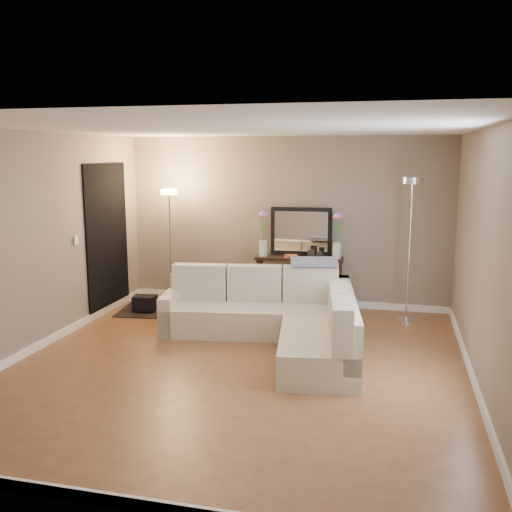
% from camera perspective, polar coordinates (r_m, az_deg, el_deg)
% --- Properties ---
extents(floor, '(5.00, 5.50, 0.01)m').
position_cam_1_polar(floor, '(6.52, -1.70, -10.83)').
color(floor, brown).
rests_on(floor, ground).
extents(ceiling, '(5.00, 5.50, 0.01)m').
position_cam_1_polar(ceiling, '(6.09, -1.83, 12.75)').
color(ceiling, white).
rests_on(ceiling, ground).
extents(wall_back, '(5.00, 0.02, 2.60)m').
position_cam_1_polar(wall_back, '(8.84, 3.03, 3.45)').
color(wall_back, gray).
rests_on(wall_back, ground).
extents(wall_front, '(5.00, 0.02, 2.60)m').
position_cam_1_polar(wall_front, '(3.65, -13.48, -6.48)').
color(wall_front, gray).
rests_on(wall_front, ground).
extents(wall_left, '(0.02, 5.50, 2.60)m').
position_cam_1_polar(wall_left, '(7.25, -21.25, 1.30)').
color(wall_left, gray).
rests_on(wall_left, ground).
extents(wall_right, '(0.02, 5.50, 2.60)m').
position_cam_1_polar(wall_right, '(6.02, 21.93, -0.43)').
color(wall_right, gray).
rests_on(wall_right, ground).
extents(baseboard_back, '(5.00, 0.03, 0.10)m').
position_cam_1_polar(baseboard_back, '(9.04, 2.92, -4.45)').
color(baseboard_back, white).
rests_on(baseboard_back, ground).
extents(baseboard_front, '(5.00, 0.03, 0.10)m').
position_cam_1_polar(baseboard_front, '(4.20, -12.55, -22.96)').
color(baseboard_front, white).
rests_on(baseboard_front, ground).
extents(baseboard_left, '(0.03, 5.50, 0.10)m').
position_cam_1_polar(baseboard_left, '(7.52, -20.48, -8.15)').
color(baseboard_left, white).
rests_on(baseboard_left, ground).
extents(baseboard_right, '(0.03, 5.50, 0.10)m').
position_cam_1_polar(baseboard_right, '(6.35, 20.95, -11.58)').
color(baseboard_right, white).
rests_on(baseboard_right, ground).
extents(doorway, '(0.02, 1.20, 2.20)m').
position_cam_1_polar(doorway, '(8.70, -14.63, 1.70)').
color(doorway, black).
rests_on(doorway, ground).
extents(switch_plate, '(0.02, 0.08, 0.12)m').
position_cam_1_polar(switch_plate, '(7.95, -17.55, 1.52)').
color(switch_plate, white).
rests_on(switch_plate, ground).
extents(sectional_sofa, '(2.75, 2.43, 0.86)m').
position_cam_1_polar(sectional_sofa, '(7.17, 2.32, -6.15)').
color(sectional_sofa, beige).
rests_on(sectional_sofa, floor).
extents(throw_blanket, '(0.67, 0.47, 0.08)m').
position_cam_1_polar(throw_blanket, '(7.60, 5.83, -0.58)').
color(throw_blanket, slate).
rests_on(throw_blanket, sectional_sofa).
extents(console_table, '(1.32, 0.40, 0.81)m').
position_cam_1_polar(console_table, '(8.64, 3.79, -2.39)').
color(console_table, black).
rests_on(console_table, floor).
extents(leaning_mirror, '(0.93, 0.08, 0.73)m').
position_cam_1_polar(leaning_mirror, '(8.67, 4.53, 2.49)').
color(leaning_mirror, black).
rests_on(leaning_mirror, console_table).
extents(table_decor, '(0.56, 0.13, 0.13)m').
position_cam_1_polar(table_decor, '(8.52, 4.31, 0.05)').
color(table_decor, '#E55B28').
rests_on(table_decor, console_table).
extents(flower_vase_left, '(0.15, 0.13, 0.69)m').
position_cam_1_polar(flower_vase_left, '(8.60, 0.72, 1.92)').
color(flower_vase_left, silver).
rests_on(flower_vase_left, console_table).
extents(flower_vase_right, '(0.15, 0.13, 0.69)m').
position_cam_1_polar(flower_vase_right, '(8.46, 8.11, 1.69)').
color(flower_vase_right, silver).
rests_on(flower_vase_right, console_table).
extents(floor_lamp_lit, '(0.29, 0.29, 1.80)m').
position_cam_1_polar(floor_lamp_lit, '(8.82, -8.59, 3.17)').
color(floor_lamp_lit, silver).
rests_on(floor_lamp_lit, floor).
extents(floor_lamp_unlit, '(0.30, 0.30, 2.02)m').
position_cam_1_polar(floor_lamp_unlit, '(8.11, 15.21, 3.42)').
color(floor_lamp_unlit, silver).
rests_on(floor_lamp_unlit, floor).
extents(charcoal_rug, '(1.28, 1.03, 0.02)m').
position_cam_1_polar(charcoal_rug, '(8.76, -9.57, -5.35)').
color(charcoal_rug, black).
rests_on(charcoal_rug, floor).
extents(black_bag, '(0.36, 0.28, 0.22)m').
position_cam_1_polar(black_bag, '(8.69, -11.05, -4.62)').
color(black_bag, black).
rests_on(black_bag, charcoal_rug).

